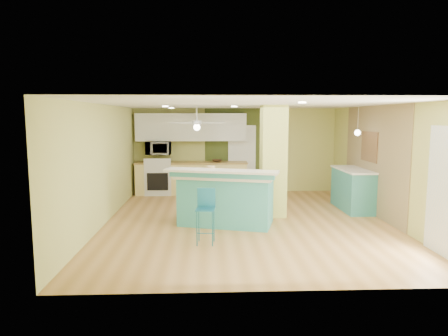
{
  "coord_description": "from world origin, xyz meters",
  "views": [
    {
      "loc": [
        -0.84,
        -8.38,
        2.23
      ],
      "look_at": [
        -0.47,
        0.4,
        1.12
      ],
      "focal_mm": 32.0,
      "sensor_mm": 36.0,
      "label": 1
    }
  ],
  "objects_px": {
    "peninsula": "(226,198)",
    "side_counter": "(353,189)",
    "bar_stool": "(206,207)",
    "fruit_bowl": "(217,161)",
    "canister": "(211,171)"
  },
  "relations": [
    {
      "from": "peninsula",
      "to": "bar_stool",
      "type": "bearing_deg",
      "value": -92.65
    },
    {
      "from": "bar_stool",
      "to": "fruit_bowl",
      "type": "distance_m",
      "value": 4.62
    },
    {
      "from": "fruit_bowl",
      "to": "bar_stool",
      "type": "bearing_deg",
      "value": -93.9
    },
    {
      "from": "bar_stool",
      "to": "side_counter",
      "type": "bearing_deg",
      "value": 40.77
    },
    {
      "from": "side_counter",
      "to": "bar_stool",
      "type": "bearing_deg",
      "value": -145.42
    },
    {
      "from": "peninsula",
      "to": "bar_stool",
      "type": "height_order",
      "value": "peninsula"
    },
    {
      "from": "bar_stool",
      "to": "side_counter",
      "type": "relative_size",
      "value": 0.63
    },
    {
      "from": "peninsula",
      "to": "bar_stool",
      "type": "xyz_separation_m",
      "value": [
        -0.42,
        -1.25,
        0.1
      ]
    },
    {
      "from": "peninsula",
      "to": "side_counter",
      "type": "xyz_separation_m",
      "value": [
        3.15,
        1.21,
        -0.05
      ]
    },
    {
      "from": "bar_stool",
      "to": "fruit_bowl",
      "type": "relative_size",
      "value": 3.14
    },
    {
      "from": "bar_stool",
      "to": "canister",
      "type": "distance_m",
      "value": 1.3
    },
    {
      "from": "fruit_bowl",
      "to": "side_counter",
      "type": "bearing_deg",
      "value": -33.33
    },
    {
      "from": "side_counter",
      "to": "fruit_bowl",
      "type": "distance_m",
      "value": 3.92
    },
    {
      "from": "peninsula",
      "to": "side_counter",
      "type": "distance_m",
      "value": 3.37
    },
    {
      "from": "bar_stool",
      "to": "canister",
      "type": "height_order",
      "value": "canister"
    }
  ]
}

